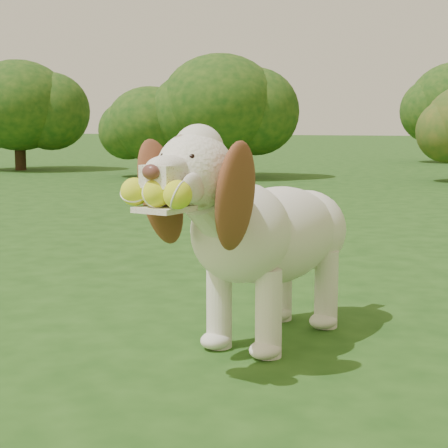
% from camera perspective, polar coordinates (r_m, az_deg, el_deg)
% --- Properties ---
extents(ground, '(80.00, 80.00, 0.00)m').
position_cam_1_polar(ground, '(2.91, -7.25, -9.35)').
color(ground, '#1C4313').
rests_on(ground, ground).
extents(dog, '(0.67, 1.29, 0.85)m').
position_cam_1_polar(dog, '(2.86, 2.92, -0.32)').
color(dog, white).
rests_on(dog, ground).
extents(shrub_a, '(1.32, 1.32, 1.37)m').
position_cam_1_polar(shrub_a, '(11.45, -5.65, 7.61)').
color(shrub_a, '#382314').
rests_on(shrub_a, ground).
extents(shrub_e, '(1.82, 1.82, 1.88)m').
position_cam_1_polar(shrub_e, '(13.40, -15.39, 8.70)').
color(shrub_e, '#382314').
rests_on(shrub_e, ground).
extents(shrub_b, '(1.77, 1.77, 1.83)m').
position_cam_1_polar(shrub_b, '(11.19, -0.30, 9.05)').
color(shrub_b, '#382314').
rests_on(shrub_b, ground).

